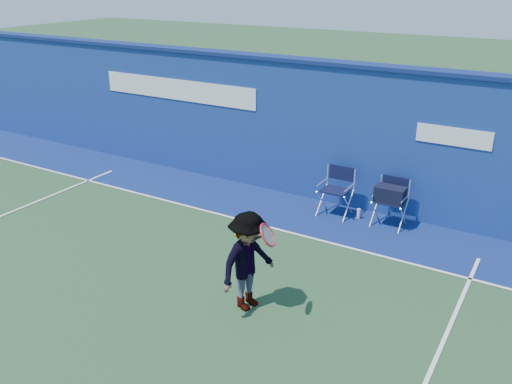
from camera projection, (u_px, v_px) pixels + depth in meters
The scene contains 8 objects.
ground at pixel (137, 295), 8.67m from camera, with size 80.00×80.00×0.00m, color #254628.
stadium_wall at pixel (289, 126), 12.22m from camera, with size 24.00×0.50×3.08m.
out_of_bounds_strip at pixel (265, 206), 11.93m from camera, with size 24.00×1.80×0.01m, color navy.
court_lines at pixel (162, 277), 9.14m from camera, with size 24.00×12.00×0.01m.
directors_chair_left at pixel (335, 201), 11.39m from camera, with size 0.61×0.54×1.02m.
directors_chair_right at pixel (389, 207), 10.87m from camera, with size 0.59×0.53×0.98m.
water_bottle at pixel (359, 214), 11.27m from camera, with size 0.07×0.07×0.23m, color white.
tennis_player at pixel (248, 261), 8.07m from camera, with size 0.96×1.13×1.58m.
Camera 1 is at (5.41, -5.39, 4.82)m, focal length 38.00 mm.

